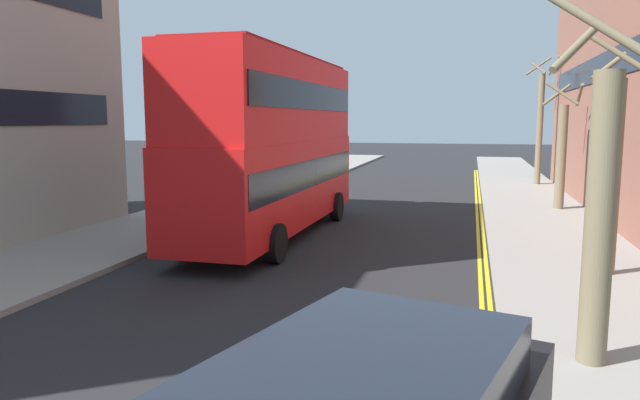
{
  "coord_description": "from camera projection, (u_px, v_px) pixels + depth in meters",
  "views": [
    {
      "loc": [
        3.92,
        -2.26,
        3.69
      ],
      "look_at": [
        0.5,
        11.0,
        1.8
      ],
      "focal_mm": 32.82,
      "sensor_mm": 36.0,
      "label": 1
    }
  ],
  "objects": [
    {
      "name": "kerb_line_outer",
      "position": [
        485.0,
        255.0,
        15.98
      ],
      "size": [
        0.1,
        56.0,
        0.01
      ],
      "primitive_type": "cube",
      "color": "yellow",
      "rests_on": "ground"
    },
    {
      "name": "sidewalk_right",
      "position": [
        557.0,
        242.0,
        17.37
      ],
      "size": [
        4.0,
        80.0,
        0.14
      ],
      "primitive_type": "cube",
      "color": "gray",
      "rests_on": "ground"
    },
    {
      "name": "street_tree_distant",
      "position": [
        601.0,
        206.0,
        8.31
      ],
      "size": [
        1.69,
        1.77,
        5.24
      ],
      "color": "#6B6047",
      "rests_on": "sidewalk_right"
    },
    {
      "name": "double_decker_bus_away",
      "position": [
        273.0,
        141.0,
        18.25
      ],
      "size": [
        2.89,
        10.84,
        5.64
      ],
      "color": "red",
      "rests_on": "ground"
    },
    {
      "name": "sidewalk_left",
      "position": [
        163.0,
        223.0,
        20.59
      ],
      "size": [
        4.0,
        80.0,
        0.14
      ],
      "primitive_type": "cube",
      "color": "gray",
      "rests_on": "ground"
    },
    {
      "name": "street_tree_far",
      "position": [
        562.0,
        152.0,
        23.16
      ],
      "size": [
        1.42,
        1.62,
        4.99
      ],
      "color": "#6B6047",
      "rests_on": "sidewalk_right"
    },
    {
      "name": "street_tree_near",
      "position": [
        616.0,
        163.0,
        13.2
      ],
      "size": [
        1.48,
        1.47,
        5.39
      ],
      "color": "#6B6047",
      "rests_on": "sidewalk_right"
    },
    {
      "name": "street_tree_mid",
      "position": [
        540.0,
        125.0,
        31.98
      ],
      "size": [
        1.7,
        1.53,
        6.98
      ],
      "color": "#6B6047",
      "rests_on": "sidewalk_right"
    },
    {
      "name": "kerb_line_inner",
      "position": [
        479.0,
        255.0,
        16.02
      ],
      "size": [
        0.1,
        56.0,
        0.01
      ],
      "primitive_type": "cube",
      "color": "yellow",
      "rests_on": "ground"
    }
  ]
}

